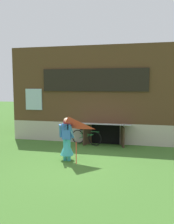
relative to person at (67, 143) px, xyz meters
The scene contains 5 objects.
ground_plane 0.87m from the person, ahead, with size 60.00×60.00×0.00m, color #3D6B28.
log_house 5.65m from the person, 84.65° to the left, with size 8.78×5.99×4.84m.
person is the anchor object (origin of this frame).
kite 0.91m from the person, 66.38° to the right, with size 1.17×1.22×1.65m.
bicycle_green 2.59m from the person, 85.78° to the left, with size 1.59×0.45×0.74m.
Camera 1 is at (2.15, -8.28, 2.88)m, focal length 37.27 mm.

